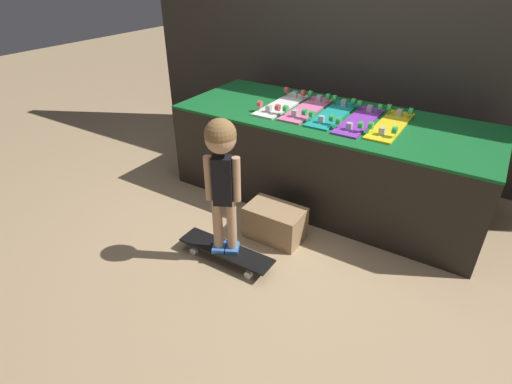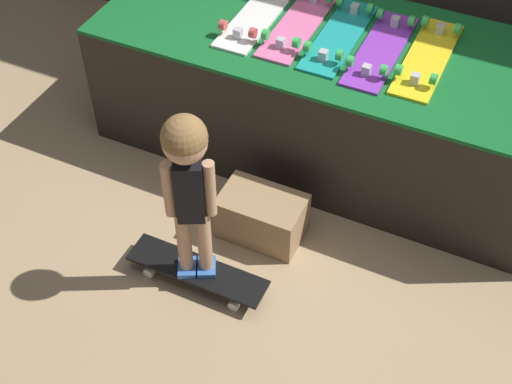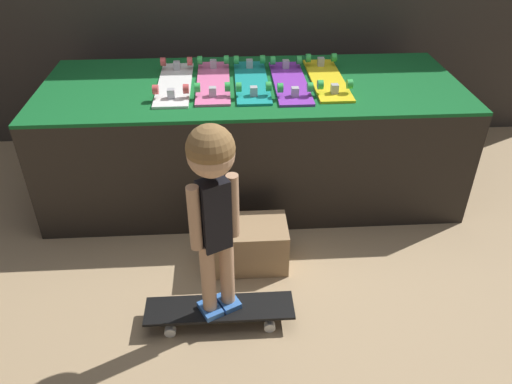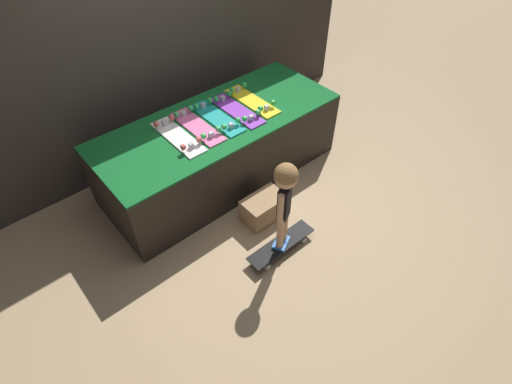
% 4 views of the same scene
% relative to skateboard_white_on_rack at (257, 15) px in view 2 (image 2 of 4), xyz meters
% --- Properties ---
extents(ground_plane, '(16.00, 16.00, 0.00)m').
position_rel_skateboard_white_on_rack_xyz_m(ground_plane, '(0.45, -0.63, -0.74)').
color(ground_plane, tan).
extents(display_rack, '(2.49, 0.99, 0.72)m').
position_rel_skateboard_white_on_rack_xyz_m(display_rack, '(0.45, -0.00, -0.38)').
color(display_rack, black).
rests_on(display_rack, ground_plane).
extents(skateboard_white_on_rack, '(0.19, 0.68, 0.09)m').
position_rel_skateboard_white_on_rack_xyz_m(skateboard_white_on_rack, '(0.00, 0.00, 0.00)').
color(skateboard_white_on_rack, white).
rests_on(skateboard_white_on_rack, display_rack).
extents(skateboard_pink_on_rack, '(0.19, 0.68, 0.09)m').
position_rel_skateboard_white_on_rack_xyz_m(skateboard_pink_on_rack, '(0.23, 0.01, 0.00)').
color(skateboard_pink_on_rack, pink).
rests_on(skateboard_pink_on_rack, display_rack).
extents(skateboard_teal_on_rack, '(0.19, 0.68, 0.09)m').
position_rel_skateboard_white_on_rack_xyz_m(skateboard_teal_on_rack, '(0.45, 0.01, 0.00)').
color(skateboard_teal_on_rack, teal).
rests_on(skateboard_teal_on_rack, display_rack).
extents(skateboard_purple_on_rack, '(0.19, 0.68, 0.09)m').
position_rel_skateboard_white_on_rack_xyz_m(skateboard_purple_on_rack, '(0.68, -0.02, 0.00)').
color(skateboard_purple_on_rack, purple).
rests_on(skateboard_purple_on_rack, display_rack).
extents(skateboard_yellow_on_rack, '(0.19, 0.68, 0.09)m').
position_rel_skateboard_white_on_rack_xyz_m(skateboard_yellow_on_rack, '(0.91, 0.01, 0.00)').
color(skateboard_yellow_on_rack, yellow).
rests_on(skateboard_yellow_on_rack, display_rack).
extents(skateboard_on_floor, '(0.69, 0.17, 0.09)m').
position_rel_skateboard_white_on_rack_xyz_m(skateboard_on_floor, '(0.24, -1.18, -0.67)').
color(skateboard_on_floor, black).
rests_on(skateboard_on_floor, ground_plane).
extents(child, '(0.21, 0.19, 0.93)m').
position_rel_skateboard_white_on_rack_xyz_m(child, '(0.24, -1.18, 0.00)').
color(child, '#3870C6').
rests_on(child, skateboard_on_floor).
extents(storage_box, '(0.42, 0.26, 0.25)m').
position_rel_skateboard_white_on_rack_xyz_m(storage_box, '(0.39, -0.77, -0.61)').
color(storage_box, '#A37F56').
rests_on(storage_box, ground_plane).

